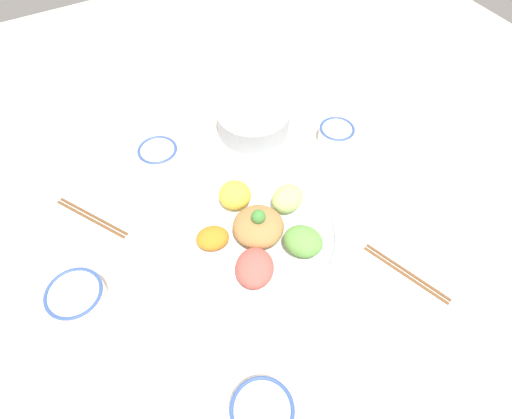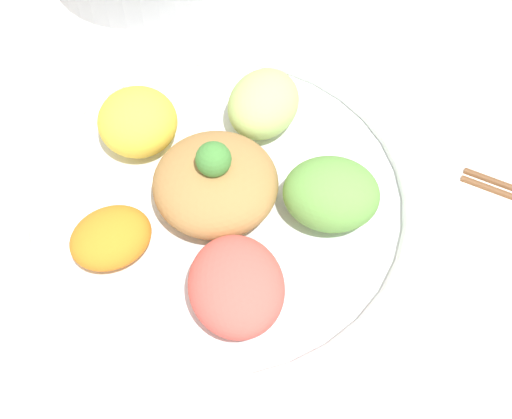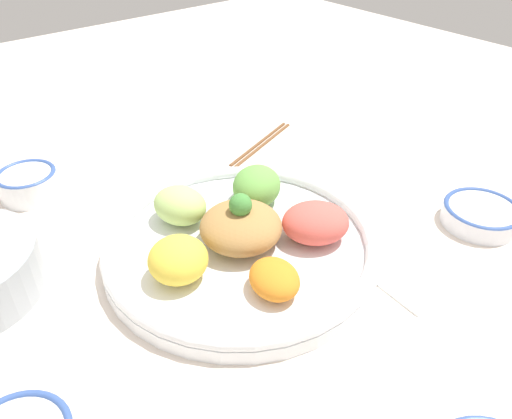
% 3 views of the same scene
% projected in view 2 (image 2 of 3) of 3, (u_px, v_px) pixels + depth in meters
% --- Properties ---
extents(ground_plane, '(2.40, 2.40, 0.00)m').
position_uv_depth(ground_plane, '(209.00, 188.00, 0.68)').
color(ground_plane, silver).
extents(salad_platter, '(0.38, 0.38, 0.10)m').
position_uv_depth(salad_platter, '(219.00, 197.00, 0.64)').
color(salad_platter, white).
rests_on(salad_platter, ground_plane).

